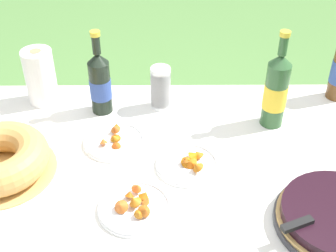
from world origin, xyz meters
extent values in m
cube|color=brown|center=(0.00, 0.00, 0.66)|extent=(1.64, 0.93, 0.03)
cylinder|color=brown|center=(0.76, 0.40, 0.32)|extent=(0.06, 0.06, 0.64)
cube|color=white|center=(0.00, 0.00, 0.68)|extent=(1.65, 0.94, 0.00)
cube|color=white|center=(0.00, 0.47, 0.63)|extent=(1.65, 0.01, 0.10)
cube|color=black|center=(0.42, -0.30, 0.75)|extent=(0.09, 0.05, 0.01)
cylinder|color=tan|center=(-0.42, -0.03, 0.69)|extent=(0.34, 0.34, 0.01)
cylinder|color=white|center=(0.07, 0.32, 0.73)|extent=(0.07, 0.07, 0.09)
cylinder|color=white|center=(0.07, 0.32, 0.74)|extent=(0.07, 0.07, 0.09)
cylinder|color=white|center=(0.07, 0.32, 0.76)|extent=(0.07, 0.07, 0.09)
cylinder|color=white|center=(0.07, 0.32, 0.77)|extent=(0.07, 0.07, 0.09)
cylinder|color=white|center=(0.07, 0.32, 0.78)|extent=(0.07, 0.07, 0.09)
cylinder|color=white|center=(0.07, 0.32, 0.80)|extent=(0.07, 0.07, 0.09)
torus|color=white|center=(0.07, 0.32, 0.84)|extent=(0.07, 0.07, 0.01)
cylinder|color=#2D562D|center=(0.45, 0.22, 0.80)|extent=(0.08, 0.08, 0.23)
cylinder|color=yellow|center=(0.45, 0.22, 0.80)|extent=(0.08, 0.08, 0.09)
cone|color=#2D562D|center=(0.45, 0.22, 0.93)|extent=(0.08, 0.08, 0.04)
cylinder|color=#2D562D|center=(0.45, 0.22, 0.99)|extent=(0.03, 0.03, 0.07)
cylinder|color=gold|center=(0.45, 0.22, 1.03)|extent=(0.03, 0.03, 0.02)
cylinder|color=black|center=(-0.15, 0.30, 0.78)|extent=(0.07, 0.07, 0.20)
cylinder|color=#334C93|center=(-0.15, 0.30, 0.78)|extent=(0.08, 0.08, 0.07)
cone|color=black|center=(-0.15, 0.30, 0.90)|extent=(0.07, 0.07, 0.04)
cylinder|color=black|center=(-0.15, 0.30, 0.95)|extent=(0.03, 0.03, 0.06)
cylinder|color=gold|center=(-0.15, 0.30, 0.99)|extent=(0.03, 0.03, 0.02)
cylinder|color=white|center=(0.15, -0.01, 0.69)|extent=(0.20, 0.20, 0.01)
torus|color=white|center=(0.15, -0.01, 0.70)|extent=(0.19, 0.19, 0.01)
cone|color=orange|center=(0.15, -0.01, 0.71)|extent=(0.05, 0.04, 0.02)
cone|color=#AD5716|center=(0.15, -0.01, 0.71)|extent=(0.04, 0.04, 0.04)
cone|color=#D06313|center=(0.16, -0.02, 0.71)|extent=(0.05, 0.05, 0.04)
cone|color=#AF5E12|center=(0.18, -0.04, 0.72)|extent=(0.05, 0.04, 0.04)
cone|color=#B8600C|center=(0.15, -0.01, 0.71)|extent=(0.05, 0.05, 0.05)
cone|color=#CC760D|center=(0.18, 0.02, 0.71)|extent=(0.06, 0.06, 0.06)
cone|color=#B76A1E|center=(0.17, 0.00, 0.70)|extent=(0.04, 0.04, 0.04)
cone|color=#BD5E12|center=(0.18, 0.03, 0.71)|extent=(0.05, 0.05, 0.04)
cone|color=#C55311|center=(0.14, -0.01, 0.71)|extent=(0.03, 0.03, 0.02)
cylinder|color=white|center=(-0.09, 0.11, 0.69)|extent=(0.20, 0.20, 0.01)
torus|color=white|center=(-0.09, 0.11, 0.70)|extent=(0.20, 0.20, 0.01)
cone|color=#AD6610|center=(-0.09, 0.11, 0.71)|extent=(0.04, 0.04, 0.03)
cone|color=#BF5015|center=(-0.08, 0.07, 0.70)|extent=(0.04, 0.04, 0.04)
cone|color=#C75111|center=(-0.08, 0.12, 0.71)|extent=(0.04, 0.04, 0.03)
cone|color=#AE561D|center=(-0.09, 0.15, 0.72)|extent=(0.04, 0.04, 0.03)
cone|color=#A9620F|center=(-0.08, 0.16, 0.71)|extent=(0.04, 0.04, 0.02)
cone|color=#C6591E|center=(-0.12, 0.09, 0.71)|extent=(0.04, 0.04, 0.03)
cylinder|color=white|center=(-0.01, -0.19, 0.69)|extent=(0.21, 0.21, 0.01)
torus|color=white|center=(-0.01, -0.19, 0.70)|extent=(0.21, 0.21, 0.01)
cone|color=#C5510B|center=(0.02, -0.16, 0.71)|extent=(0.05, 0.05, 0.04)
cone|color=#CA5C0D|center=(0.00, -0.18, 0.71)|extent=(0.04, 0.04, 0.03)
cone|color=#C26320|center=(0.03, -0.17, 0.70)|extent=(0.04, 0.04, 0.03)
cone|color=#BC6B17|center=(0.01, -0.23, 0.71)|extent=(0.04, 0.04, 0.03)
cone|color=#B04F0C|center=(-0.02, -0.15, 0.71)|extent=(0.03, 0.03, 0.03)
cone|color=#CA5920|center=(0.00, -0.13, 0.72)|extent=(0.04, 0.04, 0.03)
cone|color=#C25E21|center=(-0.04, -0.21, 0.72)|extent=(0.06, 0.06, 0.05)
cone|color=#C76F18|center=(-0.01, -0.19, 0.72)|extent=(0.06, 0.05, 0.04)
cone|color=#AF5619|center=(0.03, -0.22, 0.72)|extent=(0.05, 0.04, 0.04)
cone|color=#C5570D|center=(0.02, -0.21, 0.71)|extent=(0.05, 0.05, 0.04)
cylinder|color=white|center=(-0.37, 0.37, 0.79)|extent=(0.11, 0.11, 0.21)
cylinder|color=#9E7A56|center=(-0.37, 0.37, 0.89)|extent=(0.04, 0.04, 0.00)
camera|label=1|loc=(0.08, -1.10, 1.66)|focal=50.00mm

